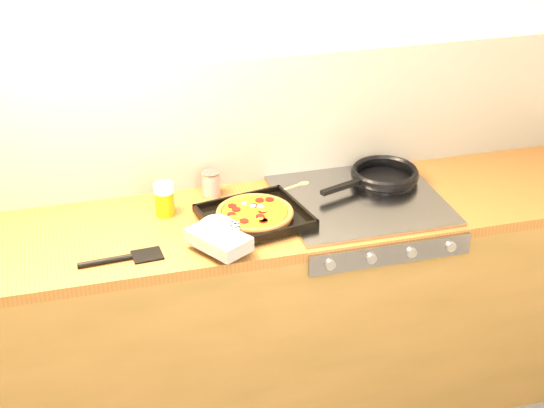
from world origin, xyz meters
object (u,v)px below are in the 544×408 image
object	(u,v)px
tomato_can	(211,184)
juice_glass	(164,199)
frying_pan	(383,175)
pizza_on_tray	(244,220)

from	to	relation	value
tomato_can	juice_glass	xyz separation A→B (m)	(-0.19, -0.10, 0.01)
frying_pan	tomato_can	xyz separation A→B (m)	(-0.67, 0.08, 0.01)
pizza_on_tray	tomato_can	world-z (taller)	tomato_can
pizza_on_tray	frying_pan	world-z (taller)	pizza_on_tray
pizza_on_tray	tomato_can	xyz separation A→B (m)	(-0.06, 0.29, 0.01)
juice_glass	frying_pan	bearing A→B (deg)	1.04
pizza_on_tray	frying_pan	size ratio (longest dim) A/B	1.03
frying_pan	juice_glass	bearing A→B (deg)	-178.96
tomato_can	juice_glass	distance (m)	0.22
pizza_on_tray	juice_glass	world-z (taller)	juice_glass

